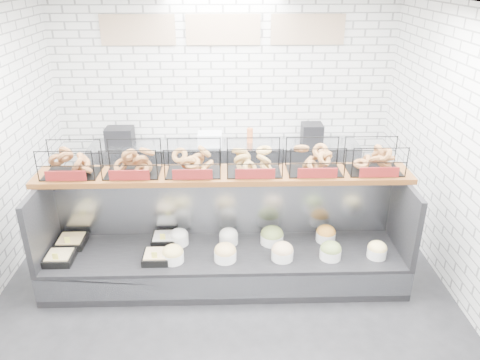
{
  "coord_description": "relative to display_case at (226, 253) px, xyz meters",
  "views": [
    {
      "loc": [
        0.04,
        -4.16,
        3.3
      ],
      "look_at": [
        0.17,
        0.45,
        1.2
      ],
      "focal_mm": 35.0,
      "sensor_mm": 36.0,
      "label": 1
    }
  ],
  "objects": [
    {
      "name": "ground",
      "position": [
        -0.01,
        -0.34,
        -0.33
      ],
      "size": [
        5.5,
        5.5,
        0.0
      ],
      "primitive_type": "plane",
      "color": "black",
      "rests_on": "ground"
    },
    {
      "name": "room_shell",
      "position": [
        -0.01,
        0.26,
        1.73
      ],
      "size": [
        5.02,
        5.51,
        3.01
      ],
      "color": "silver",
      "rests_on": "ground"
    },
    {
      "name": "display_case",
      "position": [
        0.0,
        0.0,
        0.0
      ],
      "size": [
        4.0,
        0.9,
        1.2
      ],
      "color": "black",
      "rests_on": "ground"
    },
    {
      "name": "bagel_shelf",
      "position": [
        -0.0,
        0.18,
        1.06
      ],
      "size": [
        4.1,
        0.5,
        0.4
      ],
      "color": "#522B11",
      "rests_on": "display_case"
    },
    {
      "name": "prep_counter",
      "position": [
        -0.01,
        2.09,
        0.14
      ],
      "size": [
        4.0,
        0.6,
        1.2
      ],
      "color": "#93969B",
      "rests_on": "ground"
    }
  ]
}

